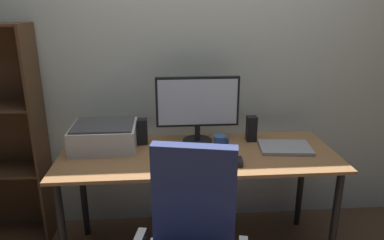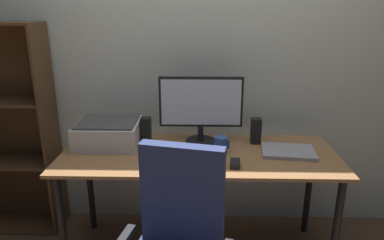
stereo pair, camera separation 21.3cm
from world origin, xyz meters
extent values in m
cube|color=beige|center=(0.00, 0.50, 1.30)|extent=(6.40, 0.10, 2.60)
cube|color=olive|center=(0.00, 0.00, 0.73)|extent=(1.71, 0.66, 0.02)
cylinder|color=black|center=(-0.79, -0.27, 0.36)|extent=(0.04, 0.04, 0.72)
cylinder|color=black|center=(0.79, -0.27, 0.36)|extent=(0.04, 0.04, 0.72)
cylinder|color=black|center=(-0.79, 0.27, 0.36)|extent=(0.04, 0.04, 0.72)
cylinder|color=black|center=(0.79, 0.27, 0.36)|extent=(0.04, 0.04, 0.72)
cylinder|color=black|center=(0.01, 0.19, 0.75)|extent=(0.20, 0.20, 0.01)
cylinder|color=black|center=(0.01, 0.19, 0.80)|extent=(0.04, 0.04, 0.10)
cube|color=black|center=(0.01, 0.19, 1.02)|extent=(0.54, 0.03, 0.33)
cube|color=silver|center=(0.01, 0.18, 1.02)|extent=(0.51, 0.01, 0.30)
cube|color=#B7BABC|center=(-0.01, -0.19, 0.75)|extent=(0.29, 0.12, 0.02)
cube|color=black|center=(0.21, -0.18, 0.76)|extent=(0.06, 0.10, 0.03)
cylinder|color=#285193|center=(0.13, 0.01, 0.79)|extent=(0.08, 0.08, 0.10)
cube|color=#285193|center=(0.18, 0.01, 0.80)|extent=(0.02, 0.01, 0.06)
cube|color=#99999E|center=(0.56, 0.01, 0.75)|extent=(0.34, 0.26, 0.02)
cube|color=black|center=(-0.35, 0.18, 0.82)|extent=(0.06, 0.07, 0.17)
cube|color=black|center=(0.38, 0.18, 0.82)|extent=(0.06, 0.07, 0.17)
cube|color=silver|center=(-0.59, 0.13, 0.81)|extent=(0.40, 0.34, 0.15)
cube|color=#424244|center=(-0.59, 0.13, 0.90)|extent=(0.37, 0.31, 0.01)
cube|color=navy|center=(-0.07, -0.54, 0.75)|extent=(0.41, 0.15, 0.52)
cube|color=#4C331E|center=(-1.05, 0.29, 0.76)|extent=(0.02, 0.28, 1.51)
cube|color=#4C331E|center=(-1.37, 0.29, 0.01)|extent=(0.64, 0.26, 0.02)
camera|label=1|loc=(-0.20, -2.03, 1.62)|focal=33.30mm
camera|label=2|loc=(0.01, -2.04, 1.62)|focal=33.30mm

